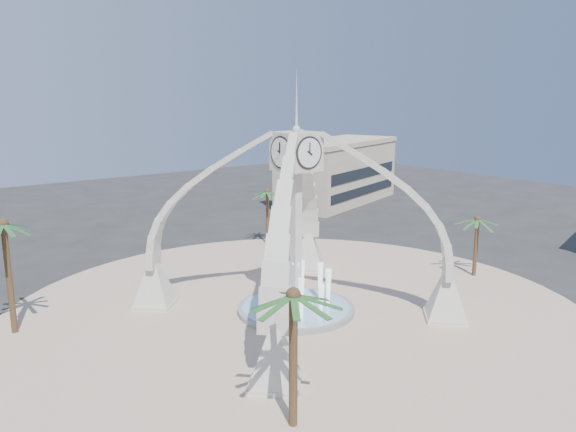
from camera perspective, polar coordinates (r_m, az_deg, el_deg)
ground at (r=39.09m, az=0.80°, el=-9.74°), size 140.00×140.00×0.00m
plaza at (r=39.08m, az=0.80°, el=-9.70°), size 40.00×40.00×0.06m
clock_tower at (r=37.15m, az=0.83°, el=-0.42°), size 17.94×17.94×16.30m
fountain at (r=38.98m, az=0.80°, el=-9.35°), size 8.00×8.00×3.62m
building_ne at (r=77.78m, az=5.11°, el=4.56°), size 21.87×14.17×8.60m
palm_east at (r=47.74m, az=18.72°, el=-0.37°), size 4.17×4.17×5.45m
palm_west at (r=37.80m, az=-26.95°, el=-0.89°), size 4.09×4.09×7.80m
palm_north at (r=54.90m, az=-2.12°, el=2.41°), size 3.63×3.63×5.99m
palm_south at (r=24.25m, az=0.55°, el=-8.24°), size 4.47×4.47×7.02m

